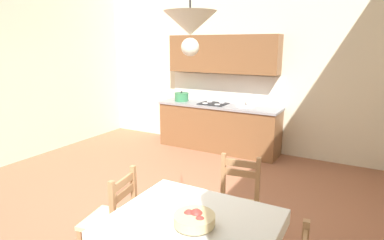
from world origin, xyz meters
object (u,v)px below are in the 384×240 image
(dining_chair_kitchen_side, at_px, (236,206))
(pendant_lamp, at_px, (190,25))
(dining_table, at_px, (193,236))
(dining_chair_tv_side, at_px, (112,221))
(kitchen_cabinetry, at_px, (219,106))
(fruit_bowl, at_px, (194,219))

(dining_chair_kitchen_side, relative_size, pendant_lamp, 1.16)
(dining_table, height_order, dining_chair_tv_side, dining_chair_tv_side)
(dining_table, relative_size, dining_chair_tv_side, 1.32)
(dining_chair_kitchen_side, xyz_separation_m, dining_chair_tv_side, (-0.90, -0.83, 0.00))
(dining_chair_tv_side, bearing_deg, kitchen_cabinetry, 98.95)
(dining_chair_tv_side, bearing_deg, dining_table, -5.41)
(dining_chair_kitchen_side, bearing_deg, kitchen_cabinetry, 117.76)
(dining_chair_tv_side, bearing_deg, fruit_bowl, -9.32)
(dining_chair_tv_side, relative_size, pendant_lamp, 1.16)
(kitchen_cabinetry, distance_m, pendant_lamp, 4.34)
(dining_table, bearing_deg, kitchen_cabinetry, 111.68)
(kitchen_cabinetry, bearing_deg, dining_chair_tv_side, -81.05)
(dining_chair_tv_side, height_order, fruit_bowl, dining_chair_tv_side)
(kitchen_cabinetry, height_order, fruit_bowl, kitchen_cabinetry)
(dining_table, distance_m, fruit_bowl, 0.21)
(dining_table, bearing_deg, dining_chair_kitchen_side, 90.23)
(dining_table, distance_m, dining_chair_kitchen_side, 0.93)
(dining_table, distance_m, dining_chair_tv_side, 0.92)
(dining_chair_tv_side, bearing_deg, pendant_lamp, -13.42)
(kitchen_cabinetry, bearing_deg, fruit_bowl, -68.01)
(dining_chair_kitchen_side, bearing_deg, pendant_lamp, -86.52)
(fruit_bowl, bearing_deg, kitchen_cabinetry, 111.99)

